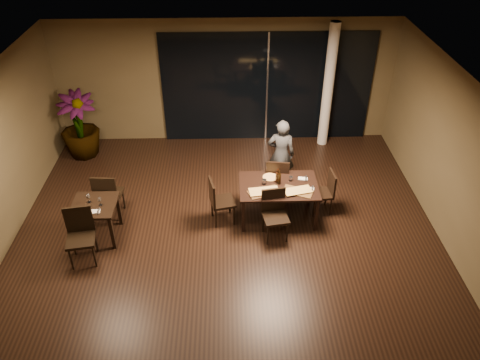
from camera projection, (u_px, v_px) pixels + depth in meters
name	position (u px, v px, depth m)	size (l,w,h in m)	color
ground	(227.00, 244.00, 8.66)	(8.00, 8.00, 0.00)	black
wall_back	(225.00, 81.00, 11.13)	(8.00, 0.10, 3.00)	brown
wall_right	(465.00, 173.00, 7.90)	(0.10, 8.00, 3.00)	brown
ceiling	(224.00, 93.00, 6.94)	(8.00, 8.00, 0.04)	silver
window_panel	(267.00, 88.00, 11.16)	(5.00, 0.06, 2.70)	black
column	(328.00, 87.00, 10.86)	(0.24, 0.24, 3.00)	white
main_table	(278.00, 188.00, 8.96)	(1.50, 1.00, 0.75)	black
side_table	(95.00, 210.00, 8.50)	(0.80, 0.80, 0.75)	black
chair_main_far	(277.00, 177.00, 9.47)	(0.52, 0.52, 1.00)	black
chair_main_near	(274.00, 211.00, 8.60)	(0.52, 0.52, 0.97)	black
chair_main_left	(218.00, 199.00, 8.91)	(0.53, 0.53, 0.95)	black
chair_main_right	(325.00, 190.00, 9.20)	(0.46, 0.46, 0.90)	black
chair_side_far	(108.00, 194.00, 8.99)	(0.51, 0.51, 1.02)	black
chair_side_near	(80.00, 232.00, 8.07)	(0.55, 0.55, 1.03)	black
diner	(281.00, 154.00, 9.77)	(0.53, 0.36, 1.57)	#2D2F32
potted_plant	(79.00, 125.00, 10.81)	(0.86, 0.86, 1.57)	#23521B
pizza_board_left	(264.00, 192.00, 8.72)	(0.59, 0.29, 0.01)	#412914
pizza_board_right	(298.00, 192.00, 8.73)	(0.55, 0.28, 0.01)	#4E3419
oblong_pizza_left	(264.00, 191.00, 8.71)	(0.54, 0.25, 0.02)	#6B0F09
oblong_pizza_right	(298.00, 191.00, 8.72)	(0.49, 0.23, 0.02)	maroon
round_pizza	(270.00, 177.00, 9.12)	(0.28, 0.28, 0.01)	#B74014
bottle_a	(278.00, 176.00, 8.89)	(0.07, 0.07, 0.31)	black
bottle_b	(279.00, 177.00, 8.87)	(0.07, 0.07, 0.30)	black
bottle_c	(277.00, 176.00, 8.92)	(0.06, 0.06, 0.29)	black
tumbler_left	(264.00, 182.00, 8.92)	(0.08, 0.08, 0.10)	white
tumbler_right	(291.00, 179.00, 9.02)	(0.07, 0.07, 0.09)	white
napkin_near	(309.00, 189.00, 8.81)	(0.18, 0.10, 0.01)	silver
napkin_far	(303.00, 179.00, 9.08)	(0.18, 0.10, 0.01)	white
wine_glass_a	(88.00, 198.00, 8.43)	(0.08, 0.08, 0.17)	white
wine_glass_b	(100.00, 201.00, 8.36)	(0.07, 0.07, 0.16)	white
side_napkin	(95.00, 212.00, 8.24)	(0.18, 0.11, 0.01)	silver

